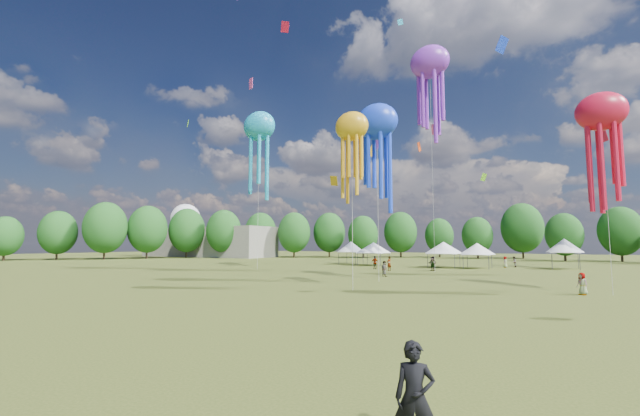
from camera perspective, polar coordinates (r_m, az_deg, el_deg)
The scene contains 10 objects.
ground at distance 13.43m, azimuth -23.65°, elevation -20.41°, with size 300.00×300.00×0.00m, color #384416.
observer_main at distance 7.79m, azimuth 13.55°, elevation -25.08°, with size 0.70×0.46×1.91m, color black.
spectator_near at distance 44.48m, azimuth 9.29°, elevation -8.65°, with size 0.83×0.65×1.72m, color gray.
spectators_far at distance 57.30m, azimuth 18.05°, elevation -7.66°, with size 24.56×34.41×1.91m.
festival_tents at distance 64.62m, azimuth 16.24°, elevation -5.48°, with size 36.80×9.94×4.35m.
show_kites at distance 50.77m, azimuth 14.66°, elevation 13.58°, with size 54.59×32.83×30.11m.
small_kites at distance 58.95m, azimuth 15.45°, elevation 21.99°, with size 67.67×62.86×46.41m.
treeline at distance 71.77m, azimuth 18.61°, elevation -2.55°, with size 201.57×95.24×13.43m.
hangar at distance 114.64m, azimuth -15.94°, elevation -4.76°, with size 40.00×12.00×8.00m, color gray.
radome at distance 130.64m, azimuth -18.87°, elevation -2.08°, with size 9.00×9.00×16.00m.
Camera 1 is at (10.33, -7.78, 3.63)m, focal length 22.16 mm.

